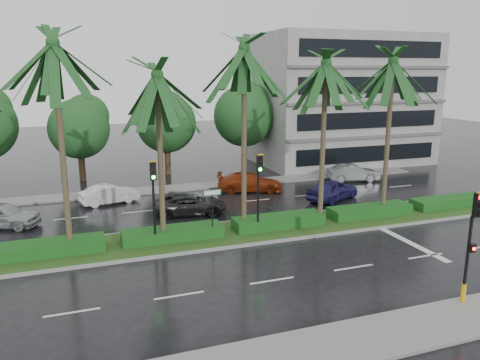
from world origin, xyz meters
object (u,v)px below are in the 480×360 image
object	(u,v)px
street_sign	(212,201)
signal_near	(471,243)
car_silver	(2,215)
car_grey	(353,173)
car_white	(109,194)
car_darkgrey	(190,204)
signal_median_left	(154,191)
car_blue	(333,190)
car_red	(250,182)

from	to	relation	value
street_sign	signal_near	bearing A→B (deg)	-54.66
car_silver	car_grey	world-z (taller)	car_silver
car_white	car_darkgrey	xyz separation A→B (m)	(4.50, -4.15, -0.01)
signal_median_left	car_white	distance (m)	9.70
signal_median_left	car_silver	distance (m)	10.16
car_darkgrey	car_grey	distance (m)	15.13
signal_near	car_white	distance (m)	22.27
street_sign	car_darkgrey	size ratio (longest dim) A/B	0.58
car_blue	car_grey	bearing A→B (deg)	-69.77
signal_near	car_grey	xyz separation A→B (m)	(7.50, 19.14, -1.83)
car_darkgrey	car_blue	size ratio (longest dim) A/B	1.06
signal_median_left	car_silver	xyz separation A→B (m)	(-7.63, 6.31, -2.28)
street_sign	car_grey	xyz separation A→B (m)	(14.50, 9.27, -1.45)
signal_near	signal_median_left	xyz separation A→B (m)	(-10.00, 9.69, 0.49)
street_sign	car_blue	bearing A→B (deg)	25.79
signal_near	car_darkgrey	size ratio (longest dim) A/B	0.97
car_silver	car_grey	bearing A→B (deg)	-58.14
signal_near	car_darkgrey	distance (m)	16.50
car_silver	car_blue	xyz separation A→B (m)	(20.63, -1.30, 0.01)
car_silver	car_red	size ratio (longest dim) A/B	0.88
car_silver	car_white	size ratio (longest dim) A/B	1.09
car_white	car_red	xyz separation A→B (m)	(10.00, -0.07, 0.06)
car_white	car_blue	size ratio (longest dim) A/B	0.91
car_darkgrey	car_blue	world-z (taller)	car_blue
car_white	car_blue	bearing A→B (deg)	-119.75
car_blue	car_silver	bearing A→B (deg)	62.01
street_sign	car_silver	bearing A→B (deg)	150.02
signal_median_left	car_blue	distance (m)	14.12
car_silver	car_grey	xyz separation A→B (m)	(25.13, 3.14, -0.04)
car_darkgrey	car_silver	bearing A→B (deg)	92.45
car_darkgrey	signal_near	bearing A→B (deg)	-145.98
signal_median_left	car_grey	world-z (taller)	signal_median_left
car_grey	street_sign	bearing A→B (deg)	135.22
street_sign	car_white	size ratio (longest dim) A/B	0.68
street_sign	car_blue	size ratio (longest dim) A/B	0.61
car_silver	car_blue	distance (m)	20.67
signal_median_left	car_darkgrey	size ratio (longest dim) A/B	0.97
car_white	car_darkgrey	distance (m)	6.12
car_darkgrey	car_grey	size ratio (longest dim) A/B	1.10
signal_near	car_blue	bearing A→B (deg)	78.47
car_red	car_silver	bearing A→B (deg)	119.71
car_red	car_white	bearing A→B (deg)	109.08
signal_near	street_sign	size ratio (longest dim) A/B	1.68
car_darkgrey	car_red	world-z (taller)	car_red
street_sign	car_red	distance (m)	10.68
street_sign	car_grey	size ratio (longest dim) A/B	0.63
street_sign	car_white	bearing A→B (deg)	116.29
car_silver	car_red	bearing A→B (deg)	-55.05
signal_median_left	car_darkgrey	world-z (taller)	signal_median_left
car_red	car_blue	distance (m)	6.16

